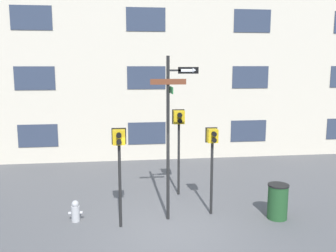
% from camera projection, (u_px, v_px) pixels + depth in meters
% --- Properties ---
extents(ground_plane, '(60.00, 60.00, 0.00)m').
position_uv_depth(ground_plane, '(168.00, 232.00, 9.88)').
color(ground_plane, '#515154').
extents(building_facade, '(24.00, 0.63, 12.58)m').
position_uv_depth(building_facade, '(145.00, 20.00, 16.52)').
color(building_facade, beige).
rests_on(building_facade, ground_plane).
extents(street_sign_pole, '(1.32, 1.03, 4.60)m').
position_uv_depth(street_sign_pole, '(170.00, 125.00, 10.25)').
color(street_sign_pole, black).
rests_on(street_sign_pole, ground_plane).
extents(pedestrian_signal_left, '(0.38, 0.40, 2.71)m').
position_uv_depth(pedestrian_signal_left, '(119.00, 150.00, 9.83)').
color(pedestrian_signal_left, black).
rests_on(pedestrian_signal_left, ground_plane).
extents(pedestrian_signal_right, '(0.35, 0.40, 2.57)m').
position_uv_depth(pedestrian_signal_right, '(212.00, 148.00, 10.74)').
color(pedestrian_signal_right, black).
rests_on(pedestrian_signal_right, ground_plane).
extents(pedestrian_signal_across, '(0.41, 0.40, 2.89)m').
position_uv_depth(pedestrian_signal_across, '(179.00, 128.00, 12.34)').
color(pedestrian_signal_across, black).
rests_on(pedestrian_signal_across, ground_plane).
extents(fire_hydrant, '(0.39, 0.23, 0.61)m').
position_uv_depth(fire_hydrant, '(76.00, 211.00, 10.49)').
color(fire_hydrant, '#A5A5A8').
rests_on(fire_hydrant, ground_plane).
extents(trash_bin, '(0.60, 0.60, 1.01)m').
position_uv_depth(trash_bin, '(278.00, 201.00, 10.66)').
color(trash_bin, '#1E4723').
rests_on(trash_bin, ground_plane).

